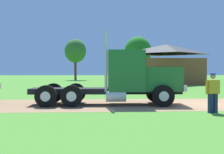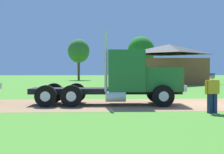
% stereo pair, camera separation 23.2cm
% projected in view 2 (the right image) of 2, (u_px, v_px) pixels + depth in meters
% --- Properties ---
extents(ground_plane, '(200.00, 200.00, 0.00)m').
position_uv_depth(ground_plane, '(204.00, 104.00, 17.12)').
color(ground_plane, '#4C8D2D').
extents(dirt_track, '(120.00, 6.15, 0.01)m').
position_uv_depth(dirt_track, '(204.00, 104.00, 17.12)').
color(dirt_track, '#A27A55').
rests_on(dirt_track, ground_plane).
extents(truck_foreground_white, '(8.00, 2.92, 3.78)m').
position_uv_depth(truck_foreground_white, '(128.00, 79.00, 16.75)').
color(truck_foreground_white, black).
rests_on(truck_foreground_white, ground_plane).
extents(visitor_standing_near, '(0.68, 0.37, 1.68)m').
position_uv_depth(visitor_standing_near, '(212.00, 91.00, 13.41)').
color(visitor_standing_near, gold).
rests_on(visitor_standing_near, ground_plane).
extents(shed_building, '(8.73, 8.19, 5.23)m').
position_uv_depth(shed_building, '(169.00, 65.00, 42.07)').
color(shed_building, brown).
rests_on(shed_building, ground_plane).
extents(tree_mid, '(3.95, 3.95, 7.54)m').
position_uv_depth(tree_mid, '(79.00, 51.00, 58.72)').
color(tree_mid, '#513823').
rests_on(tree_mid, ground_plane).
extents(tree_right, '(4.37, 4.37, 7.27)m').
position_uv_depth(tree_right, '(141.00, 51.00, 51.57)').
color(tree_right, '#513823').
rests_on(tree_right, ground_plane).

